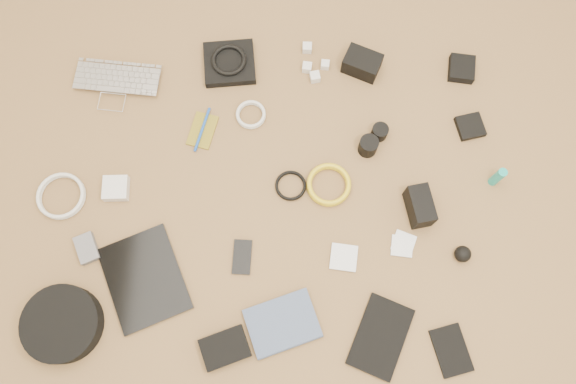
{
  "coord_description": "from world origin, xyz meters",
  "views": [
    {
      "loc": [
        0.06,
        -0.48,
        1.69
      ],
      "look_at": [
        0.05,
        0.01,
        0.02
      ],
      "focal_mm": 35.0,
      "sensor_mm": 36.0,
      "label": 1
    }
  ],
  "objects_px": {
    "headphone_case": "(62,324)",
    "paperback": "(291,349)",
    "dslr_camera": "(362,64)",
    "tablet": "(145,279)",
    "laptop": "(116,89)",
    "phone": "(242,257)"
  },
  "relations": [
    {
      "from": "phone",
      "to": "paperback",
      "type": "bearing_deg",
      "value": -58.03
    },
    {
      "from": "phone",
      "to": "headphone_case",
      "type": "xyz_separation_m",
      "value": [
        -0.51,
        -0.21,
        0.03
      ]
    },
    {
      "from": "tablet",
      "to": "paperback",
      "type": "xyz_separation_m",
      "value": [
        0.44,
        -0.19,
        0.0
      ]
    },
    {
      "from": "headphone_case",
      "to": "paperback",
      "type": "relative_size",
      "value": 1.12
    },
    {
      "from": "laptop",
      "to": "tablet",
      "type": "relative_size",
      "value": 1.02
    },
    {
      "from": "phone",
      "to": "paperback",
      "type": "xyz_separation_m",
      "value": [
        0.15,
        -0.26,
        0.01
      ]
    },
    {
      "from": "laptop",
      "to": "headphone_case",
      "type": "xyz_separation_m",
      "value": [
        -0.06,
        -0.76,
        0.02
      ]
    },
    {
      "from": "dslr_camera",
      "to": "tablet",
      "type": "height_order",
      "value": "dslr_camera"
    },
    {
      "from": "laptop",
      "to": "paperback",
      "type": "distance_m",
      "value": 1.01
    },
    {
      "from": "phone",
      "to": "headphone_case",
      "type": "distance_m",
      "value": 0.55
    },
    {
      "from": "dslr_camera",
      "to": "headphone_case",
      "type": "relative_size",
      "value": 0.52
    },
    {
      "from": "tablet",
      "to": "laptop",
      "type": "bearing_deg",
      "value": 79.94
    },
    {
      "from": "phone",
      "to": "laptop",
      "type": "bearing_deg",
      "value": 130.74
    },
    {
      "from": "tablet",
      "to": "phone",
      "type": "distance_m",
      "value": 0.3
    },
    {
      "from": "laptop",
      "to": "dslr_camera",
      "type": "bearing_deg",
      "value": 11.8
    },
    {
      "from": "laptop",
      "to": "paperback",
      "type": "xyz_separation_m",
      "value": [
        0.6,
        -0.81,
        -0.0
      ]
    },
    {
      "from": "laptop",
      "to": "headphone_case",
      "type": "bearing_deg",
      "value": -90.1
    },
    {
      "from": "phone",
      "to": "headphone_case",
      "type": "height_order",
      "value": "headphone_case"
    },
    {
      "from": "tablet",
      "to": "paperback",
      "type": "height_order",
      "value": "paperback"
    },
    {
      "from": "headphone_case",
      "to": "paperback",
      "type": "distance_m",
      "value": 0.67
    },
    {
      "from": "laptop",
      "to": "dslr_camera",
      "type": "height_order",
      "value": "dslr_camera"
    },
    {
      "from": "phone",
      "to": "tablet",
      "type": "bearing_deg",
      "value": -164.24
    }
  ]
}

